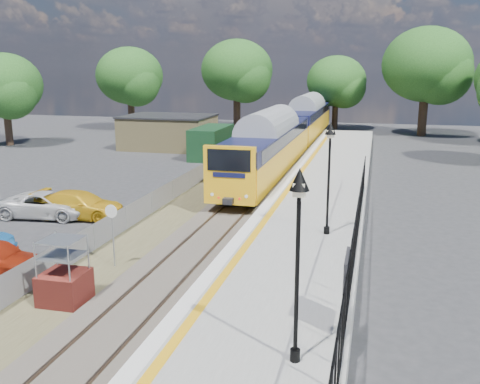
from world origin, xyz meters
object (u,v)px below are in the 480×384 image
(speed_sign, at_px, (112,226))
(car_yellow, at_px, (80,205))
(victorian_lamp_south, at_px, (298,221))
(victorian_lamp_north, at_px, (330,152))
(train, at_px, (292,129))
(brick_plinth, at_px, (64,272))
(car_white, at_px, (46,205))

(speed_sign, relative_size, car_yellow, 0.53)
(victorian_lamp_south, height_order, car_yellow, victorian_lamp_south)
(victorian_lamp_north, xyz_separation_m, car_yellow, (-12.78, 2.40, -3.61))
(train, height_order, car_yellow, train)
(train, relative_size, speed_sign, 16.12)
(victorian_lamp_north, relative_size, brick_plinth, 2.04)
(speed_sign, xyz_separation_m, car_white, (-6.71, 5.63, -1.03))
(victorian_lamp_north, distance_m, brick_plinth, 10.91)
(victorian_lamp_north, distance_m, speed_sign, 8.95)
(victorian_lamp_south, bearing_deg, brick_plinth, 158.67)
(train, relative_size, brick_plinth, 18.12)
(car_white, bearing_deg, victorian_lamp_south, -135.74)
(train, distance_m, car_white, 24.39)
(car_yellow, relative_size, car_white, 1.00)
(victorian_lamp_north, height_order, train, victorian_lamp_north)
(speed_sign, distance_m, car_white, 8.82)
(victorian_lamp_north, xyz_separation_m, speed_sign, (-7.80, -3.54, -2.60))
(victorian_lamp_north, height_order, car_white, victorian_lamp_north)
(brick_plinth, bearing_deg, victorian_lamp_north, 41.09)
(victorian_lamp_south, height_order, speed_sign, victorian_lamp_south)
(brick_plinth, height_order, car_yellow, brick_plinth)
(victorian_lamp_north, bearing_deg, speed_sign, -155.56)
(car_yellow, bearing_deg, car_white, 98.98)
(victorian_lamp_north, xyz_separation_m, car_white, (-14.51, 2.08, -3.64))
(victorian_lamp_south, distance_m, brick_plinth, 9.23)
(train, distance_m, car_yellow, 23.49)
(victorian_lamp_north, bearing_deg, car_yellow, 169.37)
(victorian_lamp_south, distance_m, car_white, 19.38)
(victorian_lamp_south, relative_size, victorian_lamp_north, 1.00)
(car_yellow, bearing_deg, train, -20.02)
(car_white, bearing_deg, train, -28.57)
(victorian_lamp_north, bearing_deg, brick_plinth, -138.91)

